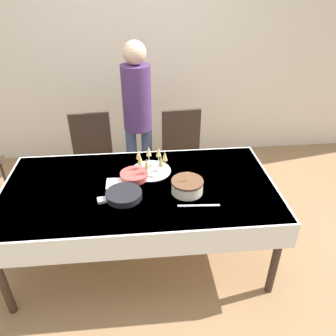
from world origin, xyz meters
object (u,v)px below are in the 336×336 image
champagne_tray (151,162)px  person_standing (137,110)px  plate_stack_main (124,195)px  birthday_cake (187,186)px  plate_stack_dessert (134,175)px  dining_chair_far_right (183,153)px  dining_chair_far_left (93,157)px

champagne_tray → person_standing: (-0.09, 0.74, 0.16)m
plate_stack_main → champagne_tray: bearing=58.2°
birthday_cake → plate_stack_dessert: birthday_cake is taller
dining_chair_far_right → plate_stack_dessert: dining_chair_far_right is taller
champagne_tray → plate_stack_main: 0.41m
plate_stack_main → dining_chair_far_right: bearing=60.3°
champagne_tray → plate_stack_dessert: 0.18m
champagne_tray → dining_chair_far_left: bearing=131.1°
plate_stack_dessert → birthday_cake: bearing=-29.9°
birthday_cake → champagne_tray: champagne_tray is taller
dining_chair_far_right → plate_stack_dessert: bearing=-123.5°
dining_chair_far_left → champagne_tray: size_ratio=2.89×
plate_stack_main → person_standing: (0.12, 1.09, 0.22)m
dining_chair_far_right → birthday_cake: dining_chair_far_right is taller
dining_chair_far_right → birthday_cake: size_ratio=4.02×
dining_chair_far_left → plate_stack_main: (0.36, -1.00, 0.24)m
plate_stack_dessert → person_standing: bearing=86.7°
plate_stack_dessert → dining_chair_far_left: bearing=119.9°
person_standing → plate_stack_main: bearing=-96.5°
dining_chair_far_left → dining_chair_far_right: 0.93m
dining_chair_far_left → birthday_cake: (0.82, -0.98, 0.26)m
dining_chair_far_right → plate_stack_main: size_ratio=3.63×
plate_stack_main → person_standing: size_ratio=0.16×
dining_chair_far_left → champagne_tray: dining_chair_far_left is taller
birthday_cake → champagne_tray: (-0.25, 0.32, 0.03)m
dining_chair_far_right → person_standing: 0.65m
dining_chair_far_left → plate_stack_dessert: size_ratio=4.32×
dining_chair_far_left → plate_stack_dessert: 0.90m
person_standing → dining_chair_far_right: bearing=-10.6°
dining_chair_far_left → plate_stack_dessert: dining_chair_far_left is taller
dining_chair_far_left → champagne_tray: (0.57, -0.65, 0.30)m
birthday_cake → champagne_tray: 0.41m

